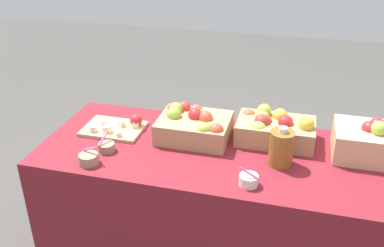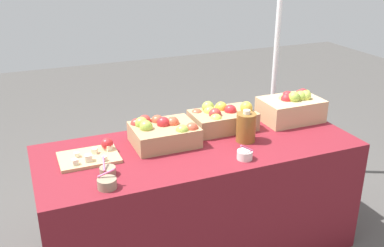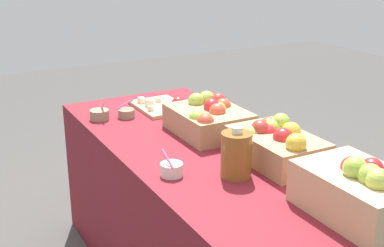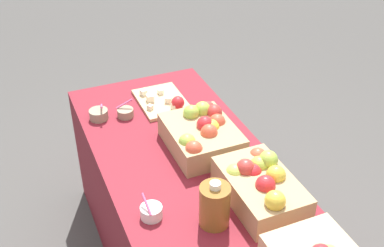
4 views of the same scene
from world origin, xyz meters
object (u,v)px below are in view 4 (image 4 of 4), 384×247
Objects in this scene: cutting_board_back at (164,101)px; sample_bowl_near at (151,212)px; apple_crate_right at (202,134)px; sample_bowl_far at (125,113)px; apple_crate_middle at (260,184)px; cider_jug at (215,205)px; sample_bowl_mid at (99,114)px.

cutting_board_back is 3.19× the size of sample_bowl_near.
apple_crate_right is at bearing 4.45° from cutting_board_back.
apple_crate_middle is at bearing 22.00° from sample_bowl_far.
cutting_board_back is at bearing 156.68° from sample_bowl_near.
sample_bowl_far is 0.46× the size of cider_jug.
apple_crate_middle is 3.93× the size of sample_bowl_near.
cutting_board_back is at bearing 99.47° from sample_bowl_far.
sample_bowl_far is at bearing 76.45° from sample_bowl_mid.
sample_bowl_mid is 0.14m from sample_bowl_far.
cider_jug reaches higher than cutting_board_back.
cutting_board_back is at bearing 90.92° from sample_bowl_mid.
apple_crate_right is 3.67× the size of sample_bowl_near.
sample_bowl_mid is at bearing -178.54° from sample_bowl_near.
apple_crate_right reaches higher than sample_bowl_near.
sample_bowl_mid is (-0.78, -0.02, -0.00)m from sample_bowl_near.
cider_jug is at bearing -76.69° from apple_crate_middle.
sample_bowl_mid reaches higher than cutting_board_back.
sample_bowl_near is at bearing 1.46° from sample_bowl_mid.
apple_crate_middle is at bearing 28.59° from sample_bowl_mid.
cider_jug is at bearing 60.26° from sample_bowl_near.
cutting_board_back is 3.59× the size of sample_bowl_far.
sample_bowl_near is at bearing -98.85° from apple_crate_middle.
cutting_board_back is 3.43× the size of sample_bowl_mid.
cutting_board_back is at bearing -173.05° from apple_crate_middle.
cutting_board_back is (-0.85, -0.10, -0.06)m from apple_crate_middle.
cider_jug reaches higher than sample_bowl_near.
apple_crate_right is at bearing 33.30° from sample_bowl_far.
apple_crate_right is 0.47m from sample_bowl_far.
apple_crate_right reaches higher than cutting_board_back.
apple_crate_right is at bearing 161.69° from cider_jug.
cutting_board_back is at bearing 172.25° from cider_jug.
cutting_board_back is 1.64× the size of cider_jug.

